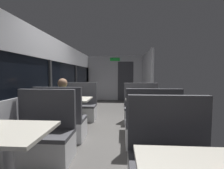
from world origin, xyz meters
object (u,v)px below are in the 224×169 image
Objects in this scene: bench_mid_window_facing_entry at (80,108)px; seated_passenger at (63,113)px; dining_table_rear_aisle at (145,105)px; bench_rear_aisle_facing_entry at (141,111)px; dining_table_near_window at (8,139)px; coffee_cup_secondary at (75,96)px; bench_mid_window_facing_end at (61,124)px; bench_near_window_facing_entry at (43,139)px; bench_front_aisle_facing_entry at (172,167)px; bench_rear_aisle_facing_end at (151,129)px; dining_table_mid_window at (72,102)px.

bench_mid_window_facing_entry is 0.87× the size of seated_passenger.
bench_rear_aisle_facing_entry reaches higher than dining_table_rear_aisle.
dining_table_near_window is 0.71× the size of seated_passenger.
bench_mid_window_facing_end is at bearing -92.95° from coffee_cup_secondary.
bench_near_window_facing_entry and bench_front_aisle_facing_entry have the same top height.
bench_near_window_facing_entry and bench_rear_aisle_facing_entry have the same top height.
bench_rear_aisle_facing_end is at bearing -8.65° from seated_passenger.
bench_rear_aisle_facing_end is 1.00× the size of bench_rear_aisle_facing_entry.
bench_near_window_facing_entry reaches higher than dining_table_mid_window.
seated_passenger is 0.79m from coffee_cup_secondary.
bench_near_window_facing_entry is 2.20m from dining_table_rear_aisle.
dining_table_near_window is 2.20m from bench_rear_aisle_facing_end.
bench_rear_aisle_facing_end is (0.00, -0.70, -0.31)m from dining_table_rear_aisle.
bench_rear_aisle_facing_end is at bearing 34.57° from dining_table_near_window.
bench_rear_aisle_facing_entry is at bearing 90.00° from bench_front_aisle_facing_entry.
bench_mid_window_facing_end is at bearing -90.00° from dining_table_mid_window.
bench_rear_aisle_facing_entry is 12.22× the size of coffee_cup_secondary.
dining_table_rear_aisle is (1.79, 1.93, 0.00)m from dining_table_near_window.
dining_table_rear_aisle is (1.79, 1.23, 0.31)m from bench_near_window_facing_entry.
coffee_cup_secondary is (-1.75, -0.37, 0.46)m from bench_rear_aisle_facing_entry.
seated_passenger is 14.00× the size of coffee_cup_secondary.
bench_mid_window_facing_end is at bearing -146.19° from bench_rear_aisle_facing_entry.
bench_rear_aisle_facing_entry is at bearing 15.59° from dining_table_mid_window.
dining_table_rear_aisle is (1.79, -0.90, 0.31)m from bench_mid_window_facing_entry.
bench_near_window_facing_entry is (0.00, 0.70, -0.31)m from dining_table_near_window.
bench_rear_aisle_facing_end is at bearing -30.42° from coffee_cup_secondary.
bench_front_aisle_facing_entry is at bearing -56.78° from bench_mid_window_facing_entry.
dining_table_mid_window is at bearing -164.41° from bench_rear_aisle_facing_entry.
dining_table_mid_window is 1.00× the size of dining_table_rear_aisle.
dining_table_near_window is 2.13m from dining_table_mid_window.
bench_rear_aisle_facing_end reaches higher than dining_table_mid_window.
bench_front_aisle_facing_entry is at bearing -18.53° from bench_near_window_facing_entry.
dining_table_rear_aisle is 0.82× the size of bench_rear_aisle_facing_entry.
dining_table_mid_window is 0.82× the size of bench_rear_aisle_facing_entry.
bench_rear_aisle_facing_entry is at bearing 32.18° from seated_passenger.
bench_mid_window_facing_entry and bench_rear_aisle_facing_entry have the same top height.
bench_mid_window_facing_end is at bearing -90.00° from seated_passenger.
dining_table_rear_aisle is at bearing 90.00° from bench_front_aisle_facing_entry.
bench_mid_window_facing_end is 1.40m from bench_mid_window_facing_entry.
bench_mid_window_facing_end and bench_rear_aisle_facing_end have the same top height.
bench_near_window_facing_entry is 2.13m from bench_mid_window_facing_entry.
bench_mid_window_facing_end is 2.23m from bench_front_aisle_facing_entry.
bench_front_aisle_facing_entry is (1.79, -1.33, 0.00)m from bench_mid_window_facing_end.
seated_passenger is at bearing -147.82° from bench_rear_aisle_facing_entry.
bench_front_aisle_facing_entry is (1.79, 0.10, -0.31)m from dining_table_near_window.
bench_mid_window_facing_end is at bearing 143.30° from bench_front_aisle_facing_entry.
seated_passenger is (0.00, -0.63, -0.10)m from dining_table_mid_window.
bench_front_aisle_facing_entry is 0.87× the size of seated_passenger.
dining_table_near_window is 0.82× the size of bench_rear_aisle_facing_end.
bench_mid_window_facing_end is at bearing -90.00° from bench_mid_window_facing_entry.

